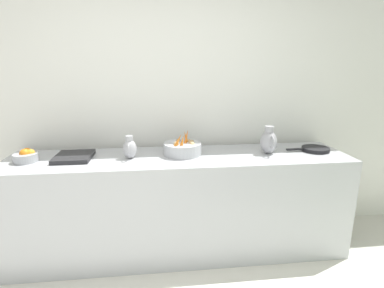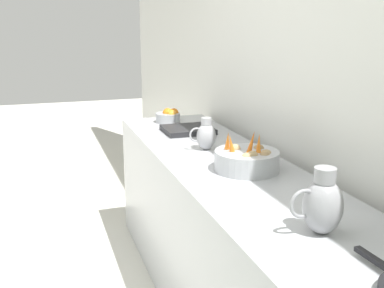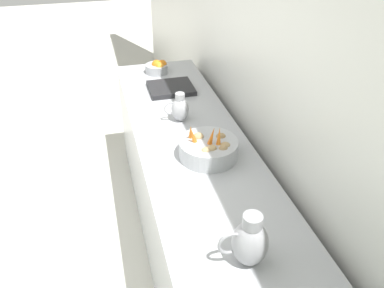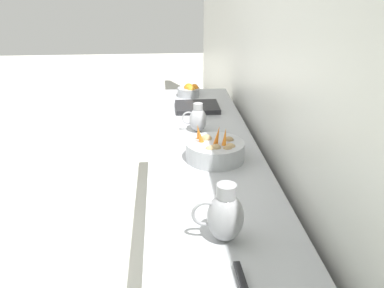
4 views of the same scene
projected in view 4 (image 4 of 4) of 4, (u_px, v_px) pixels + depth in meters
The scene contains 7 objects.
tile_wall_left at pixel (323, 83), 1.81m from camera, with size 0.10×9.31×3.00m, color silver.
prep_counter at pixel (205, 224), 2.64m from camera, with size 0.68×3.01×0.93m, color #ADAFB5.
vegetable_colander at pixel (215, 150), 2.41m from camera, with size 0.34×0.34×0.23m.
orange_bowl at pixel (189, 91), 3.62m from camera, with size 0.19×0.19×0.11m.
metal_pitcher_tall at pixel (225, 215), 1.68m from camera, with size 0.21×0.15×0.25m.
metal_pitcher_short at pixel (198, 119), 2.82m from camera, with size 0.17×0.12×0.20m.
counter_sink_basin at pixel (197, 107), 3.29m from camera, with size 0.34×0.30×0.04m, color #232326.
Camera 4 is at (-1.25, 2.29, 1.96)m, focal length 39.00 mm.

